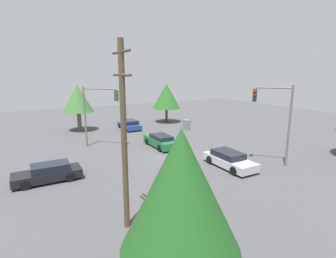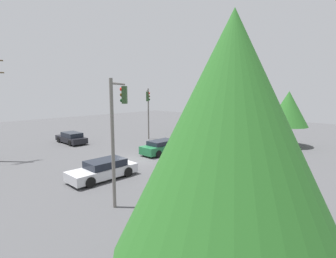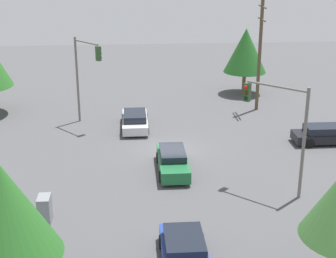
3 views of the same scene
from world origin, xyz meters
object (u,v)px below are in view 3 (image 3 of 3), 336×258
traffic_signal_cross (85,68)px  sedan_green (173,161)px  sedan_blue (185,252)px  electrical_cabinet (45,209)px  sedan_silver (135,120)px  sedan_dark (325,135)px  traffic_signal_main (280,119)px

traffic_signal_cross → sedan_green: bearing=-8.1°
sedan_blue → electrical_cabinet: bearing=-32.4°
sedan_blue → sedan_silver: (-17.91, -1.88, 0.02)m
sedan_dark → electrical_cabinet: bearing=-62.0°
traffic_signal_cross → sedan_dark: bearing=32.2°
sedan_dark → sedan_silver: (-4.11, -13.30, 0.02)m
traffic_signal_main → sedan_dark: bearing=-85.2°
traffic_signal_cross → electrical_cabinet: size_ratio=4.84×
sedan_blue → electrical_cabinet: size_ratio=3.24×
sedan_silver → electrical_cabinet: bearing=-109.1°
sedan_dark → sedan_silver: bearing=-107.2°
sedan_dark → electrical_cabinet: size_ratio=3.32×
sedan_green → electrical_cabinet: bearing=39.3°
electrical_cabinet → sedan_dark: bearing=118.0°
sedan_dark → sedan_blue: (13.80, -11.43, -0.00)m
traffic_signal_cross → electrical_cabinet: (14.95, -1.11, -3.81)m
sedan_blue → traffic_signal_cross: 20.30m
sedan_dark → traffic_signal_main: (7.01, -5.51, 3.68)m
sedan_dark → sedan_blue: 17.92m
traffic_signal_main → sedan_green: bearing=14.1°
sedan_blue → electrical_cabinet: 7.84m
traffic_signal_main → traffic_signal_cross: (-12.36, -11.43, 0.20)m
sedan_silver → sedan_green: bearing=-74.6°
sedan_green → traffic_signal_main: bearing=151.1°
sedan_blue → sedan_silver: bearing=-84.0°
sedan_silver → traffic_signal_main: traffic_signal_main is taller
sedan_blue → traffic_signal_main: traffic_signal_main is taller
sedan_silver → traffic_signal_main: size_ratio=0.76×
sedan_silver → traffic_signal_cross: (-1.24, -3.63, 3.87)m
sedan_silver → sedan_blue: bearing=-84.0°
sedan_green → sedan_blue: 9.88m
sedan_blue → sedan_silver: sedan_silver is taller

